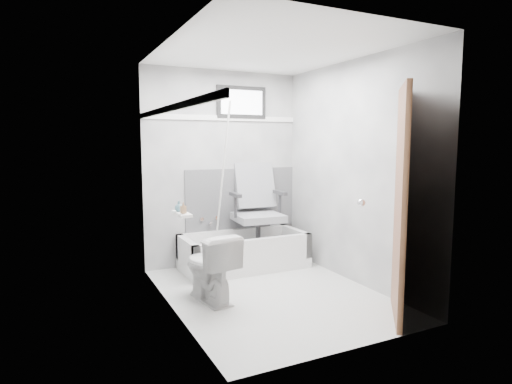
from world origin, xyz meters
TOP-DOWN VIEW (x-y plane):
  - floor at (0.00, 0.00)m, footprint 2.60×2.60m
  - ceiling at (0.00, 0.00)m, footprint 2.60×2.60m
  - wall_back at (0.00, 1.30)m, footprint 2.00×0.02m
  - wall_front at (0.00, -1.30)m, footprint 2.00×0.02m
  - wall_left at (-1.00, 0.00)m, footprint 0.02×2.60m
  - wall_right at (1.00, 0.00)m, footprint 0.02×2.60m
  - bathtub at (0.12, 0.93)m, footprint 1.50×0.70m
  - office_chair at (0.32, 0.95)m, footprint 0.72×0.72m
  - toilet at (-0.62, 0.09)m, footprint 0.47×0.72m
  - door at (0.98, -1.28)m, footprint 0.78×0.78m
  - window at (0.25, 1.29)m, footprint 0.66×0.04m
  - backerboard at (0.25, 1.29)m, footprint 1.50×0.02m
  - trim_back at (0.00, 1.29)m, footprint 2.00×0.02m
  - trim_left at (-0.99, 0.00)m, footprint 0.02×2.60m
  - pole at (-0.11, 1.06)m, footprint 0.02×0.57m
  - shelf at (-0.93, -0.07)m, footprint 0.10×0.32m
  - soap_bottle_a at (-0.94, -0.15)m, footprint 0.05×0.05m
  - soap_bottle_b at (-0.94, -0.01)m, footprint 0.10×0.10m
  - faucet at (-0.20, 1.27)m, footprint 0.26×0.10m

SIDE VIEW (x-z plane):
  - floor at x=0.00m, z-range 0.00..0.00m
  - bathtub at x=0.12m, z-range 0.00..0.42m
  - toilet at x=-0.62m, z-range 0.00..0.66m
  - faucet at x=-0.20m, z-range 0.47..0.63m
  - office_chair at x=0.32m, z-range 0.12..1.27m
  - backerboard at x=0.25m, z-range 0.41..1.19m
  - shelf at x=-0.93m, z-range 0.89..0.91m
  - soap_bottle_b at x=-0.94m, z-range 0.91..1.01m
  - soap_bottle_a at x=-0.94m, z-range 0.92..1.01m
  - door at x=0.98m, z-range 0.00..2.00m
  - pole at x=-0.11m, z-range 0.11..1.99m
  - wall_back at x=0.00m, z-range 0.00..2.40m
  - wall_front at x=0.00m, z-range 0.00..2.40m
  - wall_left at x=-1.00m, z-range 0.00..2.40m
  - wall_right at x=1.00m, z-range 0.00..2.40m
  - trim_back at x=0.00m, z-range 1.79..1.85m
  - trim_left at x=-0.99m, z-range 1.79..1.85m
  - window at x=0.25m, z-range 1.82..2.22m
  - ceiling at x=0.00m, z-range 2.40..2.40m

